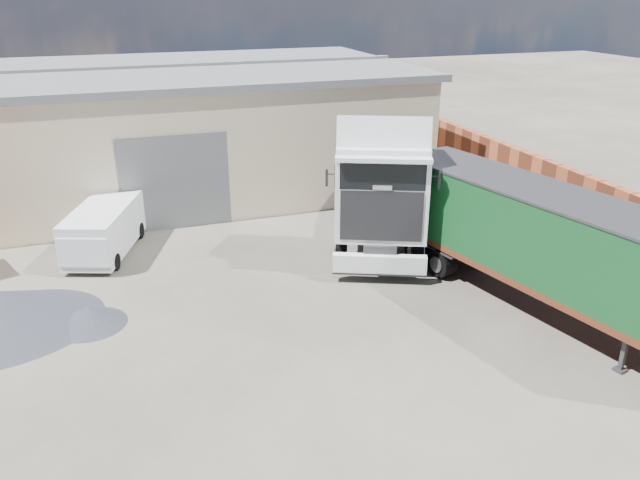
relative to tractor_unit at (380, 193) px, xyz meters
name	(u,v)px	position (x,y,z in m)	size (l,w,h in m)	color
ground	(312,352)	(-4.26, -5.34, -2.14)	(120.00, 120.00, 0.00)	#2A2822
warehouse	(63,134)	(-10.25, 10.65, 0.52)	(30.60, 12.60, 5.42)	beige
brick_boundary_wall	(543,191)	(7.24, 0.66, -0.89)	(0.35, 26.00, 2.50)	brown
tractor_unit	(380,193)	(0.00, 0.00, 0.00)	(5.63, 7.96, 5.09)	black
box_trailer	(540,238)	(2.58, -5.09, 0.00)	(4.49, 10.80, 3.51)	#2D2D30
panel_van	(103,232)	(-9.04, 2.87, -1.28)	(2.96, 4.41, 1.67)	black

